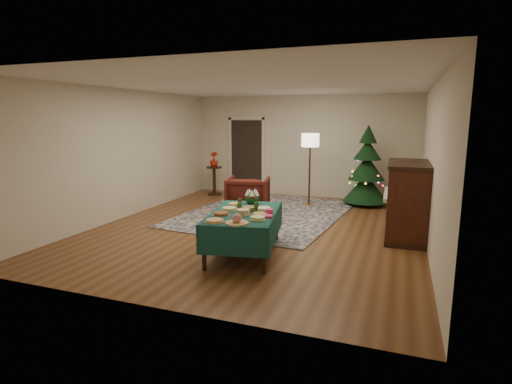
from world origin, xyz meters
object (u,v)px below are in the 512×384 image
(armchair, at_px, (248,194))
(piano, at_px, (406,201))
(christmas_tree, at_px, (367,169))
(gift_box, at_px, (269,212))
(potted_plant, at_px, (214,163))
(buffet_table, at_px, (244,221))
(floor_lamp, at_px, (310,145))
(side_table, at_px, (214,181))

(armchair, bearing_deg, piano, 156.17)
(christmas_tree, bearing_deg, gift_box, -103.41)
(potted_plant, bearing_deg, piano, -26.45)
(buffet_table, distance_m, floor_lamp, 3.99)
(floor_lamp, bearing_deg, piano, -42.59)
(buffet_table, height_order, potted_plant, potted_plant)
(armchair, height_order, floor_lamp, floor_lamp)
(side_table, bearing_deg, floor_lamp, -9.33)
(floor_lamp, height_order, side_table, floor_lamp)
(gift_box, xyz_separation_m, armchair, (-1.31, 2.52, -0.26))
(gift_box, bearing_deg, floor_lamp, 93.67)
(potted_plant, bearing_deg, gift_box, -55.08)
(christmas_tree, bearing_deg, piano, -70.20)
(floor_lamp, bearing_deg, buffet_table, -92.39)
(buffet_table, xyz_separation_m, side_table, (-2.62, 4.33, -0.16))
(armchair, xyz_separation_m, potted_plant, (-1.72, 1.82, 0.44))
(gift_box, distance_m, piano, 2.70)
(piano, bearing_deg, gift_box, -136.28)
(buffet_table, relative_size, piano, 1.20)
(potted_plant, xyz_separation_m, piano, (4.98, -2.48, -0.24))
(gift_box, bearing_deg, christmas_tree, 76.59)
(armchair, relative_size, side_table, 1.17)
(side_table, relative_size, piano, 0.50)
(buffet_table, xyz_separation_m, potted_plant, (-2.62, 4.33, 0.36))
(armchair, height_order, potted_plant, potted_plant)
(buffet_table, bearing_deg, armchair, 109.84)
(piano, bearing_deg, side_table, 153.55)
(side_table, bearing_deg, piano, -26.45)
(christmas_tree, bearing_deg, armchair, -141.73)
(gift_box, relative_size, floor_lamp, 0.06)
(gift_box, relative_size, potted_plant, 0.26)
(piano, bearing_deg, christmas_tree, 109.80)
(piano, bearing_deg, floor_lamp, 137.41)
(gift_box, height_order, side_table, side_table)
(buffet_table, height_order, christmas_tree, christmas_tree)
(floor_lamp, distance_m, potted_plant, 2.88)
(armchair, relative_size, potted_plant, 2.22)
(gift_box, height_order, christmas_tree, christmas_tree)
(buffet_table, xyz_separation_m, gift_box, (0.41, -0.02, 0.18))
(gift_box, relative_size, piano, 0.07)
(armchair, height_order, piano, piano)
(armchair, bearing_deg, gift_box, 105.05)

